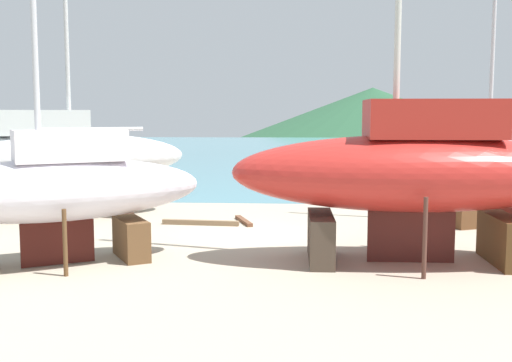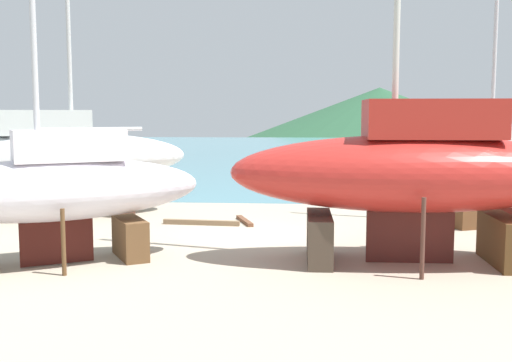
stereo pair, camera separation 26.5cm
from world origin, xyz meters
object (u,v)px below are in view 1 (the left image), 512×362
(sailboat_mid_port, at_px, (497,167))
(worker, at_px, (145,179))
(sailboat_small_center, at_px, (56,156))
(sailboat_large_starboard, at_px, (414,171))
(sailboat_far_slipway, at_px, (57,189))

(sailboat_mid_port, distance_m, worker, 17.54)
(sailboat_small_center, relative_size, sailboat_large_starboard, 0.92)
(sailboat_small_center, bearing_deg, sailboat_mid_port, -21.33)
(sailboat_mid_port, height_order, sailboat_far_slipway, sailboat_far_slipway)
(sailboat_large_starboard, relative_size, worker, 10.93)
(sailboat_large_starboard, height_order, worker, sailboat_large_starboard)
(sailboat_far_slipway, relative_size, worker, 9.05)
(worker, bearing_deg, sailboat_small_center, 94.94)
(sailboat_mid_port, xyz_separation_m, sailboat_large_starboard, (-4.53, -6.93, 0.46))
(sailboat_mid_port, bearing_deg, sailboat_far_slipway, 4.97)
(sailboat_large_starboard, bearing_deg, sailboat_far_slipway, 5.21)
(sailboat_small_center, xyz_separation_m, sailboat_far_slipway, (3.34, -8.34, -0.34))
(sailboat_small_center, xyz_separation_m, sailboat_large_starboard, (13.51, -7.30, 0.13))
(sailboat_far_slipway, bearing_deg, sailboat_large_starboard, 155.98)
(sailboat_large_starboard, relative_size, sailboat_far_slipway, 1.21)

